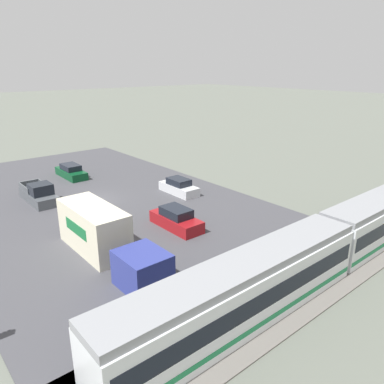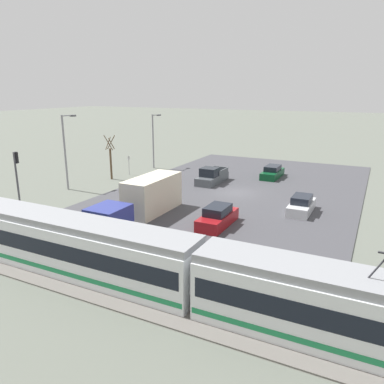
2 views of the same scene
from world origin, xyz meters
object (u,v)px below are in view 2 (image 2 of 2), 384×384
light_rail_tram (199,276)px  pickup_truck (212,177)px  street_lamp_near_crossing (66,147)px  street_lamp_mid_block (154,137)px  street_tree (111,159)px  no_parking_sign (129,163)px  box_truck (143,200)px  sedan_car_0 (301,205)px  sedan_car_2 (218,217)px  sedan_car_1 (272,173)px  traffic_light_pole (17,174)px

light_rail_tram → pickup_truck: size_ratio=5.95×
street_lamp_near_crossing → street_lamp_mid_block: (-2.08, -13.61, -0.34)m
light_rail_tram → street_tree: (20.88, -19.64, 0.73)m
no_parking_sign → street_lamp_mid_block: bearing=-95.9°
box_truck → sedan_car_0: size_ratio=2.38×
sedan_car_0 → street_lamp_mid_block: street_lamp_mid_block is taller
box_truck → pickup_truck: size_ratio=1.95×
street_lamp_mid_block → no_parking_sign: size_ratio=3.07×
pickup_truck → sedan_car_2: bearing=115.6°
sedan_car_2 → street_lamp_near_crossing: bearing=169.6°
light_rail_tram → box_truck: size_ratio=3.05×
pickup_truck → street_lamp_mid_block: bearing=-23.7°
light_rail_tram → pickup_truck: (9.48, -23.03, -0.86)m
street_tree → no_parking_sign: (-0.42, -2.93, -0.95)m
box_truck → no_parking_sign: (10.63, -12.66, -0.07)m
light_rail_tram → sedan_car_1: bearing=-81.9°
street_lamp_mid_block → sedan_car_1: bearing=-176.1°
sedan_car_0 → traffic_light_pole: traffic_light_pole is taller
box_truck → sedan_car_1: bearing=-106.9°
sedan_car_2 → street_tree: street_tree is taller
no_parking_sign → street_tree: bearing=81.8°
street_tree → street_lamp_mid_block: street_lamp_mid_block is taller
sedan_car_2 → street_tree: bearing=152.6°
sedan_car_1 → no_parking_sign: no_parking_sign is taller
street_lamp_near_crossing → street_lamp_mid_block: size_ratio=1.09×
box_truck → street_tree: size_ratio=1.98×
box_truck → sedan_car_1: (-5.73, -18.81, -0.81)m
sedan_car_2 → street_lamp_mid_block: street_lamp_mid_block is taller
pickup_truck → sedan_car_1: pickup_truck is taller
street_lamp_near_crossing → no_parking_sign: size_ratio=3.35×
sedan_car_2 → no_parking_sign: no_parking_sign is taller
box_truck → street_tree: bearing=-41.4°
sedan_car_2 → street_lamp_mid_block: bearing=134.0°
sedan_car_1 → street_lamp_near_crossing: size_ratio=0.62×
light_rail_tram → box_truck: bearing=-45.2°
light_rail_tram → traffic_light_pole: size_ratio=5.98×
street_lamp_mid_block → box_truck: bearing=119.7°
street_lamp_near_crossing → no_parking_sign: (-1.55, -8.55, -3.08)m
street_lamp_mid_block → no_parking_sign: street_lamp_mid_block is taller
sedan_car_1 → traffic_light_pole: bearing=-125.0°
box_truck → street_tree: (11.05, -9.73, 0.88)m
street_lamp_mid_block → street_tree: bearing=83.3°
street_tree → light_rail_tram: bearing=136.8°
traffic_light_pole → no_parking_sign: bearing=-87.9°
traffic_light_pole → street_lamp_near_crossing: bearing=-74.7°
sedan_car_1 → street_tree: 19.15m
no_parking_sign → box_truck: bearing=130.0°
traffic_light_pole → street_lamp_mid_block: bearing=-89.8°
traffic_light_pole → pickup_truck: bearing=-121.7°
light_rail_tram → sedan_car_2: bearing=-71.6°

